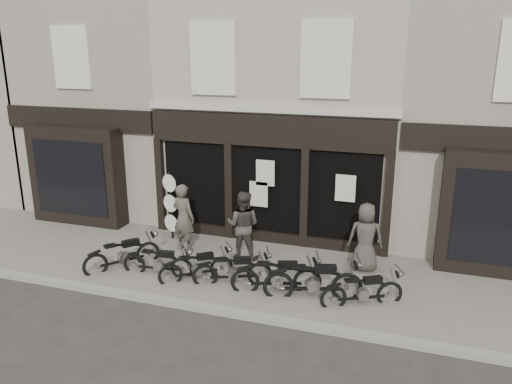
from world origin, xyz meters
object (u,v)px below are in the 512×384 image
(motorcycle_1, at_px, (159,265))
(motorcycle_4, at_px, (277,279))
(motorcycle_3, at_px, (233,273))
(motorcycle_0, at_px, (123,257))
(motorcycle_2, at_px, (197,269))
(advert_sign_post, at_px, (171,209))
(motorcycle_5, at_px, (314,284))
(man_right, at_px, (365,237))
(man_left, at_px, (183,218))
(man_centre, at_px, (243,225))
(motorcycle_6, at_px, (363,294))

(motorcycle_1, relative_size, motorcycle_4, 0.90)
(motorcycle_3, relative_size, motorcycle_4, 0.89)
(motorcycle_0, xyz_separation_m, motorcycle_2, (2.15, -0.02, -0.03))
(motorcycle_0, relative_size, advert_sign_post, 0.80)
(motorcycle_0, distance_m, motorcycle_5, 5.13)
(man_right, height_order, advert_sign_post, advert_sign_post)
(motorcycle_5, xyz_separation_m, advert_sign_post, (-4.84, 2.26, 0.63))
(man_left, bearing_deg, man_centre, -165.55)
(man_centre, bearing_deg, motorcycle_3, 98.17)
(man_right, bearing_deg, motorcycle_0, 9.19)
(motorcycle_6, bearing_deg, motorcycle_2, 152.32)
(motorcycle_6, xyz_separation_m, man_left, (-5.21, 1.57, 0.73))
(motorcycle_3, bearing_deg, motorcycle_6, -24.47)
(motorcycle_2, distance_m, motorcycle_5, 2.98)
(motorcycle_1, height_order, motorcycle_6, motorcycle_6)
(man_left, height_order, advert_sign_post, advert_sign_post)
(motorcycle_4, height_order, man_left, man_left)
(motorcycle_4, height_order, motorcycle_6, motorcycle_4)
(man_right, bearing_deg, motorcycle_4, 37.42)
(motorcycle_5, relative_size, man_centre, 1.19)
(man_left, xyz_separation_m, man_centre, (1.78, 0.02, -0.03))
(motorcycle_2, xyz_separation_m, man_right, (3.92, 1.80, 0.66))
(motorcycle_0, distance_m, motorcycle_1, 1.09)
(motorcycle_0, height_order, man_centre, man_centre)
(man_centre, height_order, advert_sign_post, advert_sign_post)
(motorcycle_1, height_order, motorcycle_4, motorcycle_4)
(motorcycle_0, height_order, motorcycle_3, motorcycle_0)
(man_left, relative_size, man_centre, 1.03)
(motorcycle_3, bearing_deg, motorcycle_0, 157.91)
(man_left, relative_size, man_right, 1.08)
(motorcycle_1, xyz_separation_m, advert_sign_post, (-0.80, 2.28, 0.71))
(advert_sign_post, bearing_deg, motorcycle_1, -53.56)
(motorcycle_6, distance_m, man_centre, 3.85)
(advert_sign_post, bearing_deg, motorcycle_0, -80.41)
(motorcycle_3, bearing_deg, man_right, 7.32)
(man_right, distance_m, advert_sign_post, 5.80)
(motorcycle_3, bearing_deg, motorcycle_4, -26.36)
(motorcycle_1, relative_size, motorcycle_2, 1.16)
(man_left, bearing_deg, motorcycle_3, 157.98)
(motorcycle_0, bearing_deg, motorcycle_1, -55.66)
(motorcycle_0, height_order, motorcycle_2, motorcycle_0)
(motorcycle_2, xyz_separation_m, man_left, (-1.11, 1.55, 0.73))
(motorcycle_3, bearing_deg, advert_sign_post, 119.43)
(motorcycle_0, distance_m, motorcycle_3, 3.09)
(advert_sign_post, bearing_deg, man_centre, 2.40)
(motorcycle_5, xyz_separation_m, man_centre, (-2.31, 1.60, 0.63))
(motorcycle_4, xyz_separation_m, motorcycle_5, (0.89, -0.03, 0.03))
(man_centre, bearing_deg, man_right, -178.03)
(motorcycle_6, relative_size, man_centre, 0.94)
(motorcycle_3, relative_size, motorcycle_5, 0.82)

